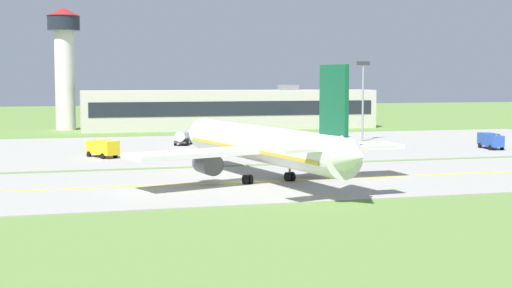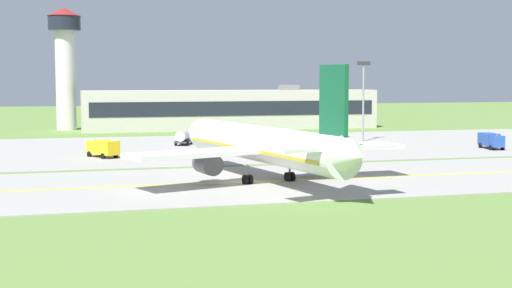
# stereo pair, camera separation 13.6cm
# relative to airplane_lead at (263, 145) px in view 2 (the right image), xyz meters

# --- Properties ---
(ground_plane) EXTENTS (500.00, 500.00, 0.00)m
(ground_plane) POSITION_rel_airplane_lead_xyz_m (-2.24, -0.51, -4.13)
(ground_plane) COLOR olive
(taxiway_strip) EXTENTS (240.00, 28.00, 0.10)m
(taxiway_strip) POSITION_rel_airplane_lead_xyz_m (-2.24, -0.51, -4.08)
(taxiway_strip) COLOR #9E9B93
(taxiway_strip) RESTS_ON ground
(apron_pad) EXTENTS (140.00, 52.00, 0.10)m
(apron_pad) POSITION_rel_airplane_lead_xyz_m (7.76, 41.49, -4.08)
(apron_pad) COLOR #9E9B93
(apron_pad) RESTS_ON ground
(taxiway_centreline) EXTENTS (220.00, 0.60, 0.01)m
(taxiway_centreline) POSITION_rel_airplane_lead_xyz_m (-2.24, -0.51, -4.03)
(taxiway_centreline) COLOR yellow
(taxiway_centreline) RESTS_ON taxiway_strip
(airplane_lead) EXTENTS (32.18, 39.48, 12.70)m
(airplane_lead) POSITION_rel_airplane_lead_xyz_m (0.00, 0.00, 0.00)
(airplane_lead) COLOR white
(airplane_lead) RESTS_ON ground
(service_truck_baggage) EXTENTS (3.09, 6.25, 2.60)m
(service_truck_baggage) POSITION_rel_airplane_lead_xyz_m (46.24, 26.05, -2.60)
(service_truck_baggage) COLOR #264CA5
(service_truck_baggage) RESTS_ON ground
(service_truck_fuel) EXTENTS (4.17, 6.33, 2.65)m
(service_truck_fuel) POSITION_rel_airplane_lead_xyz_m (-0.79, 46.99, -2.60)
(service_truck_fuel) COLOR silver
(service_truck_fuel) RESTS_ON ground
(service_truck_catering) EXTENTS (4.62, 6.26, 2.60)m
(service_truck_catering) POSITION_rel_airplane_lead_xyz_m (-15.64, 29.57, -2.60)
(service_truck_catering) COLOR yellow
(service_truck_catering) RESTS_ON ground
(service_truck_pushback) EXTENTS (5.64, 6.25, 2.59)m
(service_truck_pushback) POSITION_rel_airplane_lead_xyz_m (11.41, 51.21, -2.95)
(service_truck_pushback) COLOR orange
(service_truck_pushback) RESTS_ON ground
(terminal_building) EXTENTS (68.02, 9.60, 10.18)m
(terminal_building) POSITION_rel_airplane_lead_xyz_m (17.27, 85.19, 0.38)
(terminal_building) COLOR beige
(terminal_building) RESTS_ON ground
(control_tower) EXTENTS (7.60, 7.60, 27.44)m
(control_tower) POSITION_rel_airplane_lead_xyz_m (-19.90, 92.71, 12.37)
(control_tower) COLOR silver
(control_tower) RESTS_ON ground
(apron_light_mast) EXTENTS (2.40, 0.50, 14.70)m
(apron_light_mast) POSITION_rel_airplane_lead_xyz_m (32.16, 45.37, 5.19)
(apron_light_mast) COLOR gray
(apron_light_mast) RESTS_ON ground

